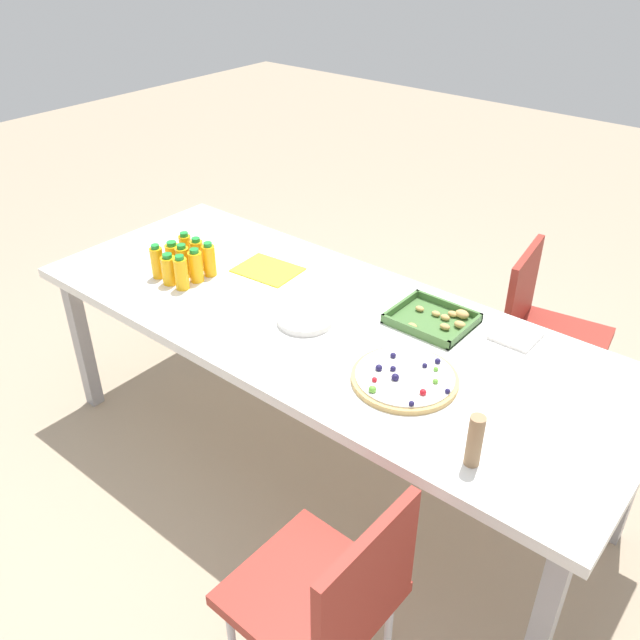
# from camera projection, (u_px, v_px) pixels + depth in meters

# --- Properties ---
(ground_plane) EXTENTS (12.00, 12.00, 0.00)m
(ground_plane) POSITION_uv_depth(u_px,v_px,m) (323.00, 461.00, 2.89)
(ground_plane) COLOR tan
(party_table) EXTENTS (2.37, 0.93, 0.73)m
(party_table) POSITION_uv_depth(u_px,v_px,m) (323.00, 331.00, 2.53)
(party_table) COLOR white
(party_table) RESTS_ON ground_plane
(chair_near_right) EXTENTS (0.41, 0.41, 0.83)m
(chair_near_right) POSITION_uv_depth(u_px,v_px,m) (330.00, 596.00, 1.76)
(chair_near_right) COLOR maroon
(chair_near_right) RESTS_ON ground_plane
(chair_far_right) EXTENTS (0.45, 0.45, 0.83)m
(chair_far_right) POSITION_uv_depth(u_px,v_px,m) (543.00, 326.00, 2.87)
(chair_far_right) COLOR maroon
(chair_far_right) RESTS_ON ground_plane
(juice_bottle_0) EXTENTS (0.05, 0.05, 0.15)m
(juice_bottle_0) POSITION_uv_depth(u_px,v_px,m) (157.00, 262.00, 2.73)
(juice_bottle_0) COLOR #FAAB14
(juice_bottle_0) RESTS_ON party_table
(juice_bottle_1) EXTENTS (0.06, 0.06, 0.13)m
(juice_bottle_1) POSITION_uv_depth(u_px,v_px,m) (169.00, 270.00, 2.69)
(juice_bottle_1) COLOR #F9AE14
(juice_bottle_1) RESTS_ON party_table
(juice_bottle_2) EXTENTS (0.05, 0.05, 0.15)m
(juice_bottle_2) POSITION_uv_depth(u_px,v_px,m) (181.00, 273.00, 2.65)
(juice_bottle_2) COLOR #F9AD14
(juice_bottle_2) RESTS_ON party_table
(juice_bottle_3) EXTENTS (0.06, 0.06, 0.13)m
(juice_bottle_3) POSITION_uv_depth(u_px,v_px,m) (173.00, 257.00, 2.78)
(juice_bottle_3) COLOR #FAAE14
(juice_bottle_3) RESTS_ON party_table
(juice_bottle_4) EXTENTS (0.06, 0.06, 0.14)m
(juice_bottle_4) POSITION_uv_depth(u_px,v_px,m) (183.00, 261.00, 2.74)
(juice_bottle_4) COLOR #FAAD14
(juice_bottle_4) RESTS_ON party_table
(juice_bottle_5) EXTENTS (0.06, 0.06, 0.14)m
(juice_bottle_5) POSITION_uv_depth(u_px,v_px,m) (196.00, 266.00, 2.70)
(juice_bottle_5) COLOR #F9AE14
(juice_bottle_5) RESTS_ON party_table
(juice_bottle_6) EXTENTS (0.05, 0.05, 0.15)m
(juice_bottle_6) POSITION_uv_depth(u_px,v_px,m) (186.00, 249.00, 2.83)
(juice_bottle_6) COLOR #F8AF14
(juice_bottle_6) RESTS_ON party_table
(juice_bottle_7) EXTENTS (0.05, 0.05, 0.15)m
(juice_bottle_7) POSITION_uv_depth(u_px,v_px,m) (197.00, 255.00, 2.79)
(juice_bottle_7) COLOR #F9AE14
(juice_bottle_7) RESTS_ON party_table
(juice_bottle_8) EXTENTS (0.05, 0.05, 0.15)m
(juice_bottle_8) POSITION_uv_depth(u_px,v_px,m) (209.00, 260.00, 2.75)
(juice_bottle_8) COLOR #F9AC14
(juice_bottle_8) RESTS_ON party_table
(fruit_pizza) EXTENTS (0.35, 0.35, 0.05)m
(fruit_pizza) POSITION_uv_depth(u_px,v_px,m) (405.00, 378.00, 2.16)
(fruit_pizza) COLOR tan
(fruit_pizza) RESTS_ON party_table
(snack_tray) EXTENTS (0.29, 0.25, 0.04)m
(snack_tray) POSITION_uv_depth(u_px,v_px,m) (434.00, 320.00, 2.46)
(snack_tray) COLOR #477238
(snack_tray) RESTS_ON party_table
(plate_stack) EXTENTS (0.21, 0.21, 0.02)m
(plate_stack) POSITION_uv_depth(u_px,v_px,m) (305.00, 319.00, 2.46)
(plate_stack) COLOR silver
(plate_stack) RESTS_ON party_table
(napkin_stack) EXTENTS (0.15, 0.15, 0.01)m
(napkin_stack) POSITION_uv_depth(u_px,v_px,m) (516.00, 336.00, 2.38)
(napkin_stack) COLOR white
(napkin_stack) RESTS_ON party_table
(cardboard_tube) EXTENTS (0.04, 0.04, 0.16)m
(cardboard_tube) POSITION_uv_depth(u_px,v_px,m) (475.00, 441.00, 1.81)
(cardboard_tube) COLOR #9E7A56
(cardboard_tube) RESTS_ON party_table
(paper_folder) EXTENTS (0.28, 0.22, 0.01)m
(paper_folder) POSITION_uv_depth(u_px,v_px,m) (268.00, 270.00, 2.81)
(paper_folder) COLOR yellow
(paper_folder) RESTS_ON party_table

